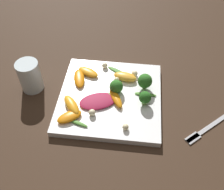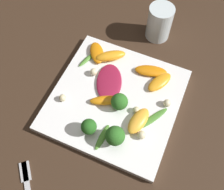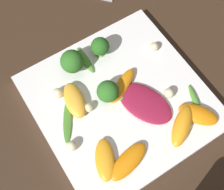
{
  "view_description": "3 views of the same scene",
  "coord_description": "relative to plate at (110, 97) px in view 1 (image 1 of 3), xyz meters",
  "views": [
    {
      "loc": [
        0.06,
        -0.5,
        0.58
      ],
      "look_at": [
        0.01,
        -0.02,
        0.04
      ],
      "focal_mm": 42.0,
      "sensor_mm": 36.0,
      "label": 1
    },
    {
      "loc": [
        0.27,
        0.11,
        0.56
      ],
      "look_at": [
        0.0,
        -0.01,
        0.03
      ],
      "focal_mm": 42.0,
      "sensor_mm": 36.0,
      "label": 2
    },
    {
      "loc": [
        -0.18,
        0.13,
        0.52
      ],
      "look_at": [
        0.01,
        0.01,
        0.03
      ],
      "focal_mm": 50.0,
      "sensor_mm": 36.0,
      "label": 3
    }
  ],
  "objects": [
    {
      "name": "orange_segment_5",
      "position": [
        -0.1,
        0.05,
        0.02
      ],
      "size": [
        0.05,
        0.08,
        0.01
      ],
      "color": "orange",
      "rests_on": "plate"
    },
    {
      "name": "broccoli_floret_0",
      "position": [
        0.02,
        0.02,
        0.03
      ],
      "size": [
        0.04,
        0.04,
        0.04
      ],
      "color": "#7A9E51",
      "rests_on": "plate"
    },
    {
      "name": "macadamia_nut_3",
      "position": [
        0.01,
        0.06,
        0.02
      ],
      "size": [
        0.02,
        0.02,
        0.02
      ],
      "color": "beige",
      "rests_on": "plate"
    },
    {
      "name": "plate",
      "position": [
        0.0,
        0.0,
        0.0
      ],
      "size": [
        0.29,
        0.29,
        0.02
      ],
      "color": "white",
      "rests_on": "ground_plane"
    },
    {
      "name": "broccoli_floret_2",
      "position": [
        0.1,
        0.04,
        0.04
      ],
      "size": [
        0.04,
        0.04,
        0.05
      ],
      "color": "#84AD5B",
      "rests_on": "plate"
    },
    {
      "name": "orange_segment_0",
      "position": [
        -0.1,
        -0.09,
        0.02
      ],
      "size": [
        0.08,
        0.07,
        0.01
      ],
      "color": "orange",
      "rests_on": "plate"
    },
    {
      "name": "orange_segment_2",
      "position": [
        -0.08,
        0.08,
        0.02
      ],
      "size": [
        0.08,
        0.06,
        0.02
      ],
      "color": "orange",
      "rests_on": "plate"
    },
    {
      "name": "macadamia_nut_1",
      "position": [
        -0.03,
        0.12,
        0.02
      ],
      "size": [
        0.02,
        0.02,
        0.02
      ],
      "color": "beige",
      "rests_on": "plate"
    },
    {
      "name": "drinking_glass",
      "position": [
        -0.24,
        0.02,
        0.04
      ],
      "size": [
        0.07,
        0.07,
        0.1
      ],
      "color": "silver",
      "rests_on": "ground_plane"
    },
    {
      "name": "ground_plane",
      "position": [
        0.0,
        0.0,
        -0.01
      ],
      "size": [
        2.4,
        2.4,
        0.0
      ],
      "primitive_type": "plane",
      "color": "#382619"
    },
    {
      "name": "arugula_sprig_3",
      "position": [
        0.1,
        0.01,
        0.01
      ],
      "size": [
        0.06,
        0.02,
        0.01
      ],
      "color": "#518E33",
      "rests_on": "plate"
    },
    {
      "name": "orange_segment_4",
      "position": [
        -0.1,
        -0.06,
        0.02
      ],
      "size": [
        0.07,
        0.08,
        0.02
      ],
      "color": "orange",
      "rests_on": "plate"
    },
    {
      "name": "radicchio_leaf_0",
      "position": [
        -0.03,
        -0.03,
        0.01
      ],
      "size": [
        0.12,
        0.09,
        0.01
      ],
      "color": "maroon",
      "rests_on": "plate"
    },
    {
      "name": "macadamia_nut_2",
      "position": [
        -0.04,
        -0.08,
        0.02
      ],
      "size": [
        0.02,
        0.02,
        0.02
      ],
      "color": "beige",
      "rests_on": "plate"
    },
    {
      "name": "arugula_sprig_0",
      "position": [
        0.02,
        0.1,
        0.01
      ],
      "size": [
        0.08,
        0.06,
        0.0
      ],
      "color": "#47842D",
      "rests_on": "plate"
    },
    {
      "name": "macadamia_nut_4",
      "position": [
        0.07,
        0.09,
        0.02
      ],
      "size": [
        0.02,
        0.02,
        0.02
      ],
      "color": "beige",
      "rests_on": "plate"
    },
    {
      "name": "fork",
      "position": [
        0.27,
        -0.07,
        -0.01
      ],
      "size": [
        0.15,
        0.14,
        0.01
      ],
      "color": "#B2B2B7",
      "rests_on": "ground_plane"
    },
    {
      "name": "orange_segment_3",
      "position": [
        0.04,
        0.07,
        0.02
      ],
      "size": [
        0.08,
        0.05,
        0.02
      ],
      "color": "#FCAD33",
      "rests_on": "plate"
    },
    {
      "name": "orange_segment_1",
      "position": [
        0.02,
        -0.01,
        0.02
      ],
      "size": [
        0.06,
        0.08,
        0.02
      ],
      "color": "orange",
      "rests_on": "plate"
    },
    {
      "name": "arugula_sprig_1",
      "position": [
        -0.07,
        -0.11,
        0.01
      ],
      "size": [
        0.06,
        0.03,
        0.01
      ],
      "color": "#518E33",
      "rests_on": "plate"
    },
    {
      "name": "broccoli_floret_1",
      "position": [
        0.1,
        -0.02,
        0.03
      ],
      "size": [
        0.03,
        0.03,
        0.04
      ],
      "color": "#84AD5B",
      "rests_on": "plate"
    },
    {
      "name": "arugula_sprig_2",
      "position": [
        -0.01,
        -0.01,
        0.01
      ],
      "size": [
        0.06,
        0.05,
        0.01
      ],
      "color": "#518E33",
      "rests_on": "plate"
    },
    {
      "name": "macadamia_nut_0",
      "position": [
        0.05,
        -0.11,
        0.02
      ],
      "size": [
        0.02,
        0.02,
        0.02
      ],
      "color": "beige",
      "rests_on": "plate"
    }
  ]
}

